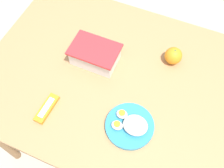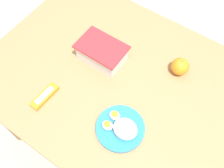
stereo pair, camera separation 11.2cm
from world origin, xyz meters
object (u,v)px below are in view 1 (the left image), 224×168
at_px(rice_plate, 131,125).
at_px(candy_bar, 47,108).
at_px(orange_fruit, 173,56).
at_px(food_container, 95,55).

distance_m(rice_plate, candy_bar, 0.35).
relative_size(orange_fruit, candy_bar, 0.58).
height_order(rice_plate, candy_bar, rice_plate).
distance_m(orange_fruit, rice_plate, 0.38).
bearing_deg(food_container, orange_fruit, 22.66).
bearing_deg(candy_bar, rice_plate, 10.48).
relative_size(food_container, rice_plate, 1.10).
bearing_deg(orange_fruit, food_container, -157.34).
height_order(orange_fruit, rice_plate, orange_fruit).
distance_m(food_container, rice_plate, 0.36).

